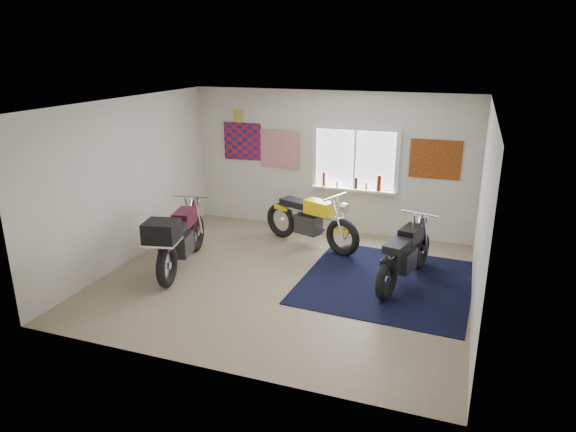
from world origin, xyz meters
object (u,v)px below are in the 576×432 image
(yellow_triumph, at_px, (310,221))
(maroon_tourer, at_px, (178,238))
(navy_rug, at_px, (386,282))
(black_chrome_bike, at_px, (405,256))

(yellow_triumph, bearing_deg, maroon_tourer, -111.90)
(navy_rug, relative_size, black_chrome_bike, 1.35)
(navy_rug, distance_m, black_chrome_bike, 0.50)
(black_chrome_bike, bearing_deg, maroon_tourer, 117.07)
(navy_rug, bearing_deg, yellow_triumph, 145.66)
(yellow_triumph, bearing_deg, navy_rug, -13.42)
(navy_rug, xyz_separation_m, black_chrome_bike, (0.24, 0.07, 0.43))
(navy_rug, height_order, maroon_tourer, maroon_tourer)
(yellow_triumph, distance_m, black_chrome_bike, 2.07)
(yellow_triumph, relative_size, black_chrome_bike, 1.04)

